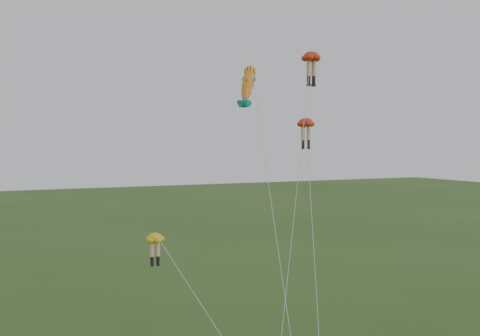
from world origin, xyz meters
name	(u,v)px	position (x,y,z in m)	size (l,w,h in m)	color
legs_kite_red_high	(311,63)	(7.22, 9.17, 19.65)	(8.99, 10.18, 20.53)	red
legs_kite_red_mid	(306,130)	(5.74, 7.42, 14.79)	(5.94, 10.78, 15.63)	red
legs_kite_yellow	(160,248)	(-6.16, 2.18, 8.56)	(5.22, 6.89, 9.32)	gold
fish_kite	(248,84)	(2.32, 9.42, 17.92)	(3.48, 12.20, 19.63)	yellow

